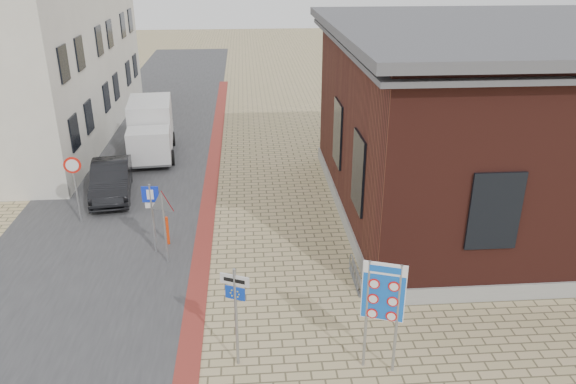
{
  "coord_description": "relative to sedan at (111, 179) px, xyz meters",
  "views": [
    {
      "loc": [
        -0.43,
        -11.84,
        9.13
      ],
      "look_at": [
        0.79,
        4.04,
        2.2
      ],
      "focal_mm": 35.0,
      "sensor_mm": 36.0,
      "label": 1
    }
  ],
  "objects": [
    {
      "name": "yield_sign",
      "position": [
        2.82,
        -5.51,
        1.16
      ],
      "size": [
        0.83,
        0.35,
        2.42
      ],
      "rotation": [
        0.0,
        0.0,
        -0.35
      ],
      "color": "gray",
      "rests_on": "ground"
    },
    {
      "name": "box_truck",
      "position": [
        0.92,
        4.74,
        0.62
      ],
      "size": [
        2.4,
        4.97,
        2.51
      ],
      "rotation": [
        0.0,
        0.0,
        0.1
      ],
      "color": "slate",
      "rests_on": "ground"
    },
    {
      "name": "townhouse_mid",
      "position": [
        -5.13,
        8.69,
        3.88
      ],
      "size": [
        7.4,
        6.4,
        9.1
      ],
      "color": "beige",
      "rests_on": "ground"
    },
    {
      "name": "brick_building",
      "position": [
        14.86,
        -2.32,
        2.8
      ],
      "size": [
        13.0,
        13.0,
        6.8
      ],
      "color": "gray",
      "rests_on": "ground"
    },
    {
      "name": "parking_sign",
      "position": [
        2.37,
        -4.81,
        0.95
      ],
      "size": [
        0.53,
        0.07,
        2.4
      ],
      "rotation": [
        0.0,
        0.0,
        -0.06
      ],
      "color": "gray",
      "rests_on": "ground"
    },
    {
      "name": "speed_sign",
      "position": [
        -0.63,
        -2.43,
        1.03
      ],
      "size": [
        0.59,
        0.11,
        2.53
      ],
      "rotation": [
        0.0,
        0.0,
        0.13
      ],
      "color": "gray",
      "rests_on": "ground"
    },
    {
      "name": "townhouse_far",
      "position": [
        -5.13,
        14.69,
        3.49
      ],
      "size": [
        7.4,
        6.4,
        8.3
      ],
      "color": "beige",
      "rests_on": "ground"
    },
    {
      "name": "bollard",
      "position": [
        2.72,
        -4.31,
        -0.17
      ],
      "size": [
        0.12,
        0.12,
        1.01
      ],
      "primitive_type": "cylinder",
      "rotation": [
        0.0,
        0.0,
        0.36
      ],
      "color": "#EF390C",
      "rests_on": "ground"
    },
    {
      "name": "bike_rack",
      "position": [
        8.52,
        -7.11,
        -0.42
      ],
      "size": [
        0.08,
        1.8,
        0.6
      ],
      "color": "slate",
      "rests_on": "ground"
    },
    {
      "name": "ground",
      "position": [
        5.87,
        -9.31,
        -0.68
      ],
      "size": [
        120.0,
        120.0,
        0.0
      ],
      "primitive_type": "plane",
      "color": "tan",
      "rests_on": "ground"
    },
    {
      "name": "sedan",
      "position": [
        0.0,
        0.0,
        0.0
      ],
      "size": [
        2.03,
        4.31,
        1.36
      ],
      "primitive_type": "imported",
      "rotation": [
        0.0,
        0.0,
        0.15
      ],
      "color": "black",
      "rests_on": "ground"
    },
    {
      "name": "curb_strip",
      "position": [
        3.87,
        0.69,
        -0.67
      ],
      "size": [
        0.6,
        40.0,
        0.02
      ],
      "primitive_type": "cube",
      "color": "maroon",
      "rests_on": "ground"
    },
    {
      "name": "border_sign",
      "position": [
        8.37,
        -10.81,
        1.37
      ],
      "size": [
        0.94,
        0.37,
        2.86
      ],
      "rotation": [
        0.0,
        0.0,
        -0.34
      ],
      "color": "gray",
      "rests_on": "ground"
    },
    {
      "name": "essen_sign",
      "position": [
        5.07,
        -10.41,
        1.07
      ],
      "size": [
        0.66,
        0.32,
        2.62
      ],
      "rotation": [
        0.0,
        0.0,
        -0.42
      ],
      "color": "gray",
      "rests_on": "ground"
    },
    {
      "name": "road_strip",
      "position": [
        0.37,
        5.69,
        -0.67
      ],
      "size": [
        7.0,
        60.0,
        0.02
      ],
      "primitive_type": "cube",
      "color": "#38383A",
      "rests_on": "ground"
    }
  ]
}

